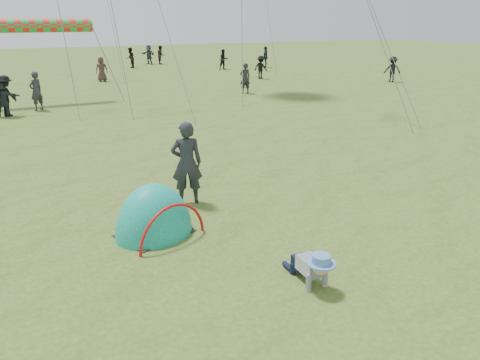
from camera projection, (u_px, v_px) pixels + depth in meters
name	position (u px, v px, depth m)	size (l,w,h in m)	color
ground	(246.00, 279.00, 7.67)	(140.00, 140.00, 0.00)	#31591B
crawling_toddler	(312.00, 266.00, 7.43)	(0.59, 0.84, 0.64)	black
popup_tent	(155.00, 234.00, 9.29)	(1.60, 1.32, 2.07)	#047655
standing_adult	(187.00, 163.00, 10.56)	(0.70, 0.46, 1.91)	#24252B
crowd_person_1	(161.00, 55.00, 43.52)	(0.82, 0.64, 1.69)	black
crowd_person_3	(261.00, 67.00, 32.96)	(1.02, 0.59, 1.58)	black
crowd_person_5	(149.00, 55.00, 43.45)	(1.64, 0.52, 1.76)	#2F3F45
crowd_person_6	(36.00, 91.00, 21.50)	(0.65, 0.42, 1.77)	#2B2C34
crowd_person_7	(130.00, 58.00, 40.20)	(0.83, 0.65, 1.71)	black
crowd_person_8	(265.00, 57.00, 40.73)	(1.04, 0.43, 1.77)	black
crowd_person_9	(392.00, 69.00, 31.27)	(1.08, 0.62, 1.67)	black
crowd_person_10	(102.00, 69.00, 31.44)	(0.80, 0.52, 1.63)	#3B2A25
crowd_person_11	(2.00, 98.00, 20.10)	(1.47, 0.47, 1.59)	#29373D
crowd_person_12	(245.00, 78.00, 26.45)	(0.61, 0.40, 1.68)	black
crowd_person_13	(224.00, 59.00, 38.96)	(0.80, 0.62, 1.64)	black
crowd_person_15	(6.00, 96.00, 20.17)	(1.14, 0.65, 1.76)	black
rainbow_tube_kite	(29.00, 26.00, 22.32)	(0.64, 0.64, 5.86)	red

